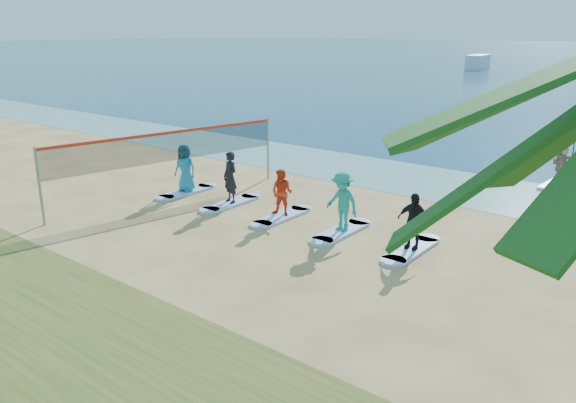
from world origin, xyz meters
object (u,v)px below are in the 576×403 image
Objects in this scene: boat_offshore_a at (477,69)px; surfboard_0 at (187,192)px; paddleboard at (559,182)px; student_2 at (282,193)px; surfboard_4 at (411,249)px; student_0 at (185,168)px; volleyball_net at (168,147)px; student_4 at (413,221)px; surfboard_2 at (282,216)px; surfboard_1 at (231,203)px; surfboard_3 at (341,232)px; paddleboarder at (562,162)px; student_3 at (342,202)px; student_1 at (230,177)px.

boat_offshore_a is 3.12× the size of surfboard_0.
paddleboard is 0.44× the size of boat_offshore_a.
student_2 reaches higher than surfboard_4.
student_2 is (4.66, 0.00, -0.13)m from student_0.
volleyball_net is at bearing -130.18° from paddleboard.
surfboard_2 is at bearing 178.33° from student_4.
surfboard_1 is 1.00× the size of surfboard_4.
surfboard_1 is at bearing 180.00° from surfboard_3.
paddleboarder is 1.01× the size of student_2.
boat_offshore_a is 4.31× the size of student_4.
student_3 is at bearing -106.29° from paddleboard.
surfboard_1 is 1.21× the size of student_3.
student_2 is at bearing -12.71° from student_0.
surfboard_1 is at bearing 20.60° from volleyball_net.
paddleboarder is at bearing 80.78° from student_4.
student_1 is 1.00× the size of student_3.
surfboard_1 and surfboard_3 have the same top height.
surfboard_1 and surfboard_4 have the same top height.
student_1 is at bearing 0.00° from surfboard_0.
student_1 is 0.82× the size of surfboard_3.
paddleboarder is (0.00, 0.00, 0.84)m from paddleboard.
surfboard_3 is 1.00× the size of surfboard_4.
surfboard_2 is 1.00× the size of surfboard_4.
boat_offshore_a is at bearing 102.79° from volleyball_net.
paddleboarder is 11.86m from surfboard_2.
paddleboard is 10.88m from student_3.
surfboard_0 is 4.73m from student_2.
boat_offshore_a is at bearing 104.53° from surfboard_1.
surfboard_4 is (6.99, 0.00, -0.95)m from student_1.
student_3 is 2.33m from student_4.
surfboard_0 is 9.35m from student_4.
student_2 is at bearing 0.00° from surfboard_2.
student_4 is at bearing 0.00° from surfboard_3.
surfboard_0 and surfboard_4 have the same top height.
paddleboard reaches higher than surfboard_4.
surfboard_4 is (4.66, 0.00, -0.81)m from student_2.
student_3 is at bearing 0.00° from surfboard_2.
student_0 is at bearing 180.00° from surfboard_3.
student_2 is (2.33, 0.00, 0.81)m from surfboard_1.
paddleboarder is 0.71× the size of surfboard_3.
student_0 is at bearing -170.44° from student_3.
student_4 is at bearing 0.00° from surfboard_4.
student_3 is (6.87, 0.83, -0.91)m from volleyball_net.
student_2 is at bearing 178.33° from student_4.
student_3 is at bearing 13.39° from student_1.
surfboard_4 is (9.20, 0.83, -1.86)m from volleyball_net.
student_0 is at bearing 178.33° from student_4.
surfboard_3 is at bearing -81.40° from boat_offshore_a.
student_1 is (2.21, 0.83, -0.91)m from volleyball_net.
surfboard_1 is (19.36, -74.69, 0.04)m from boat_offshore_a.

